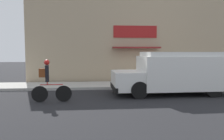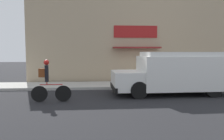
% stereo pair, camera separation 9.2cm
% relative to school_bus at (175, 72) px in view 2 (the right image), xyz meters
% --- Properties ---
extents(ground_plane, '(70.00, 70.00, 0.00)m').
position_rel_school_bus_xyz_m(ground_plane, '(-0.67, 1.44, -1.07)').
color(ground_plane, '#232326').
extents(sidewalk, '(28.00, 2.37, 0.14)m').
position_rel_school_bus_xyz_m(sidewalk, '(-0.67, 2.63, -1.00)').
color(sidewalk, '#ADAAA3').
rests_on(sidewalk, ground_plane).
extents(storefront, '(15.38, 1.04, 5.59)m').
position_rel_school_bus_xyz_m(storefront, '(-0.68, 4.11, 1.72)').
color(storefront, tan).
rests_on(storefront, ground_plane).
extents(school_bus, '(5.64, 2.70, 2.07)m').
position_rel_school_bus_xyz_m(school_bus, '(0.00, 0.00, 0.00)').
color(school_bus, white).
rests_on(school_bus, ground_plane).
extents(cyclist, '(1.64, 0.22, 1.75)m').
position_rel_school_bus_xyz_m(cyclist, '(-5.87, -1.28, -0.22)').
color(cyclist, black).
rests_on(cyclist, ground_plane).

